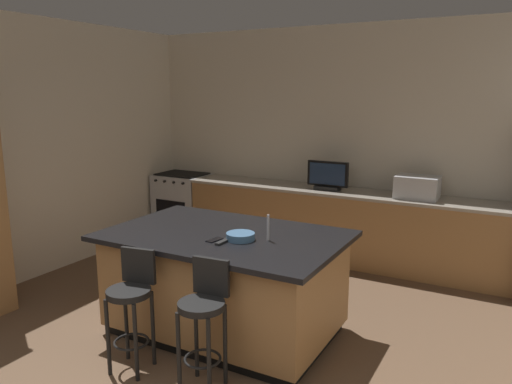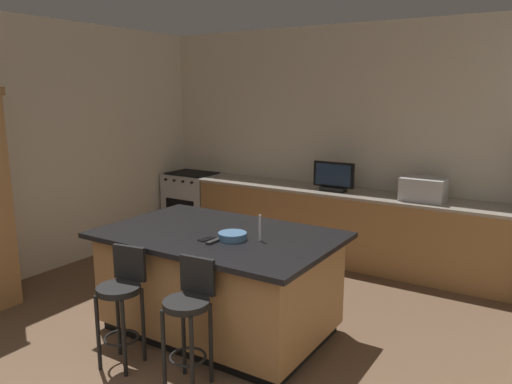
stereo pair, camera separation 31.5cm
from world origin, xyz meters
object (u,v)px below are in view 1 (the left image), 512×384
object	(u,v)px
bar_stool_right	(204,314)
cell_phone	(215,240)
kitchen_island	(225,282)
range_oven	(183,204)
tv_monitor	(328,177)
fruit_bowl	(240,236)
bar_stool_left	(132,300)
tv_remote	(223,242)
microwave	(417,187)

from	to	relation	value
bar_stool_right	cell_phone	xyz separation A→B (m)	(-0.29, 0.58, 0.35)
kitchen_island	range_oven	bearing A→B (deg)	133.61
tv_monitor	cell_phone	distance (m)	2.52
kitchen_island	range_oven	size ratio (longest dim) A/B	2.22
kitchen_island	bar_stool_right	distance (m)	0.87
bar_stool_right	fruit_bowl	size ratio (longest dim) A/B	3.98
bar_stool_left	bar_stool_right	xyz separation A→B (m)	(0.64, 0.06, 0.01)
bar_stool_left	cell_phone	xyz separation A→B (m)	(0.35, 0.64, 0.36)
range_oven	bar_stool_right	bearing A→B (deg)	-50.85
fruit_bowl	tv_remote	size ratio (longest dim) A/B	1.42
tv_monitor	fruit_bowl	bearing A→B (deg)	-86.75
microwave	tv_monitor	xyz separation A→B (m)	(-1.09, -0.05, 0.04)
fruit_bowl	kitchen_island	bearing A→B (deg)	155.99
bar_stool_left	cell_phone	size ratio (longest dim) A/B	6.31
fruit_bowl	tv_remote	xyz separation A→B (m)	(-0.08, -0.14, -0.02)
range_oven	tv_remote	world-z (taller)	tv_remote
range_oven	tv_remote	distance (m)	3.54
microwave	tv_remote	world-z (taller)	microwave
bar_stool_right	tv_monitor	bearing A→B (deg)	89.46
kitchen_island	tv_remote	bearing A→B (deg)	-60.49
tv_monitor	tv_remote	xyz separation A→B (m)	(0.05, -2.54, -0.15)
microwave	bar_stool_right	size ratio (longest dim) A/B	0.50
tv_remote	bar_stool_right	bearing A→B (deg)	-68.75
kitchen_island	bar_stool_right	bearing A→B (deg)	-67.82
range_oven	cell_phone	bearing A→B (deg)	-48.41
bar_stool_right	fruit_bowl	distance (m)	0.80
range_oven	bar_stool_right	xyz separation A→B (m)	(2.56, -3.15, 0.11)
microwave	bar_stool_right	distance (m)	3.29
kitchen_island	tv_monitor	distance (m)	2.38
microwave	fruit_bowl	xyz separation A→B (m)	(-0.95, -2.45, -0.09)
tv_remote	kitchen_island	bearing A→B (deg)	122.06
fruit_bowl	range_oven	bearing A→B (deg)	135.14
fruit_bowl	bar_stool_right	bearing A→B (deg)	-81.46
microwave	fruit_bowl	size ratio (longest dim) A/B	1.99
kitchen_island	tv_remote	size ratio (longest dim) A/B	12.17
range_oven	bar_stool_left	size ratio (longest dim) A/B	0.99
tv_monitor	bar_stool_left	world-z (taller)	tv_monitor
range_oven	microwave	xyz separation A→B (m)	(3.41, 0.00, 0.58)
cell_phone	tv_remote	distance (m)	0.10
fruit_bowl	cell_phone	distance (m)	0.22
kitchen_island	fruit_bowl	bearing A→B (deg)	-24.01
tv_monitor	tv_remote	size ratio (longest dim) A/B	3.11
kitchen_island	cell_phone	world-z (taller)	cell_phone
bar_stool_left	fruit_bowl	size ratio (longest dim) A/B	3.93
microwave	cell_phone	distance (m)	2.80
microwave	bar_stool_right	bearing A→B (deg)	-105.06
tv_monitor	bar_stool_left	size ratio (longest dim) A/B	0.56
bar_stool_left	bar_stool_right	world-z (taller)	bar_stool_right
range_oven	tv_monitor	xyz separation A→B (m)	(2.32, -0.05, 0.62)
kitchen_island	tv_remote	distance (m)	0.54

